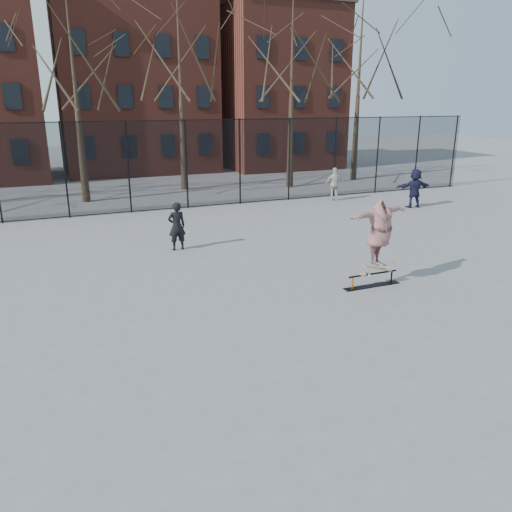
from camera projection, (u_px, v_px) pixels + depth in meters
name	position (u px, v px, depth m)	size (l,w,h in m)	color
ground	(286.00, 321.00, 11.33)	(100.00, 100.00, 0.00)	slate
skate_rail	(372.00, 281.00, 13.45)	(1.69, 0.26, 0.37)	black
skateboard	(377.00, 271.00, 13.41)	(0.93, 0.22, 0.11)	olive
skater	(379.00, 237.00, 13.13)	(2.18, 0.59, 1.77)	#5C3D9A
bystander_black	(177.00, 226.00, 16.54)	(0.59, 0.39, 1.62)	black
bystander_white	(335.00, 184.00, 24.75)	(0.96, 0.40, 1.64)	beige
bystander_navy	(415.00, 188.00, 23.12)	(1.67, 0.53, 1.80)	#1B1B37
fence	(160.00, 165.00, 22.18)	(34.03, 0.07, 4.00)	black
tree_row	(131.00, 45.00, 24.17)	(33.66, 7.46, 10.67)	black
rowhouses	(126.00, 80.00, 32.71)	(29.00, 7.00, 13.00)	maroon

